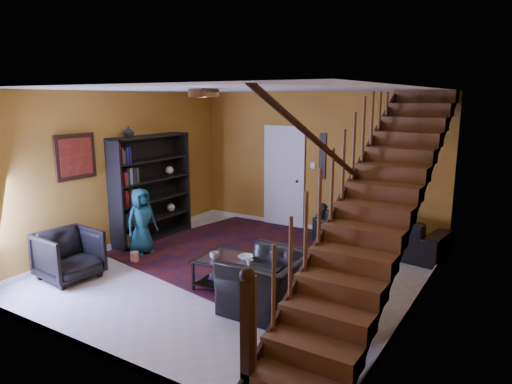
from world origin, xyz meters
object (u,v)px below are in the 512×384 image
sofa (380,231)px  bookshelf (152,190)px  armchair_right (269,282)px  armchair_left (69,255)px  coffee_table (242,274)px

sofa → bookshelf: bearing=31.5°
bookshelf → armchair_right: bookshelf is taller
bookshelf → armchair_left: bookshelf is taller
sofa → armchair_right: armchair_right is taller
armchair_left → coffee_table: 2.66m
armchair_right → coffee_table: armchair_right is taller
bookshelf → coffee_table: 3.15m
bookshelf → coffee_table: bookshelf is taller
bookshelf → coffee_table: bearing=-22.7°
sofa → armchair_right: (-0.49, -3.12, 0.02)m
bookshelf → armchair_right: (3.41, -1.42, -0.60)m
bookshelf → armchair_left: 2.25m
sofa → armchair_right: size_ratio=2.09×
sofa → coffee_table: bearing=77.7°
coffee_table → armchair_right: bearing=-22.2°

